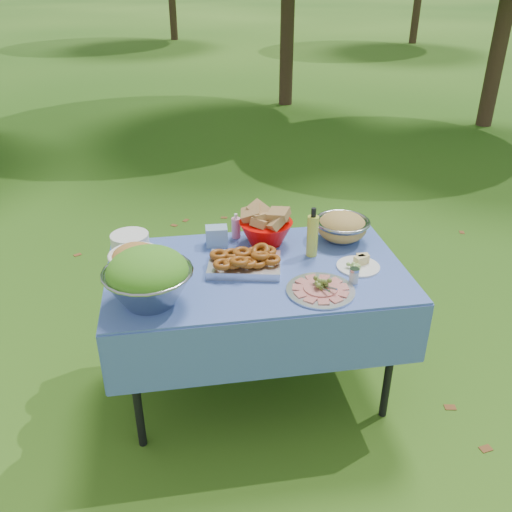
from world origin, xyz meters
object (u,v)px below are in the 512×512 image
at_px(pasta_bowl_steel, 342,226).
at_px(oil_bottle, 313,232).
at_px(plate_stack, 130,243).
at_px(picnic_table, 257,331).
at_px(salad_bowl, 148,277).
at_px(bread_bowl, 266,227).
at_px(charcuterie_platter, 321,285).

xyz_separation_m(pasta_bowl_steel, oil_bottle, (-0.20, -0.15, 0.05)).
bearing_deg(plate_stack, oil_bottle, -11.89).
relative_size(picnic_table, salad_bowl, 3.71).
distance_m(salad_bowl, plate_stack, 0.53).
bearing_deg(oil_bottle, plate_stack, 168.11).
bearing_deg(oil_bottle, salad_bowl, -158.69).
xyz_separation_m(bread_bowl, oil_bottle, (0.21, -0.18, 0.04)).
xyz_separation_m(picnic_table, plate_stack, (-0.62, 0.29, 0.43)).
xyz_separation_m(charcuterie_platter, oil_bottle, (0.05, 0.35, 0.09)).
height_order(picnic_table, plate_stack, plate_stack).
xyz_separation_m(pasta_bowl_steel, charcuterie_platter, (-0.25, -0.50, -0.04)).
bearing_deg(charcuterie_platter, bread_bowl, 106.90).
bearing_deg(salad_bowl, oil_bottle, 21.31).
height_order(charcuterie_platter, oil_bottle, oil_bottle).
xyz_separation_m(plate_stack, oil_bottle, (0.92, -0.19, 0.08)).
xyz_separation_m(salad_bowl, oil_bottle, (0.82, 0.32, 0.00)).
bearing_deg(pasta_bowl_steel, oil_bottle, -143.69).
bearing_deg(picnic_table, oil_bottle, 17.51).
distance_m(picnic_table, salad_bowl, 0.76).
bearing_deg(charcuterie_platter, salad_bowl, 177.46).
height_order(picnic_table, charcuterie_platter, charcuterie_platter).
xyz_separation_m(salad_bowl, charcuterie_platter, (0.77, -0.03, -0.09)).
height_order(bread_bowl, oil_bottle, oil_bottle).
height_order(plate_stack, pasta_bowl_steel, pasta_bowl_steel).
xyz_separation_m(picnic_table, bread_bowl, (0.10, 0.27, 0.48)).
relative_size(salad_bowl, bread_bowl, 1.38).
height_order(picnic_table, salad_bowl, salad_bowl).
bearing_deg(salad_bowl, plate_stack, 101.67).
bearing_deg(plate_stack, charcuterie_platter, -31.99).
height_order(plate_stack, charcuterie_platter, plate_stack).
height_order(bread_bowl, charcuterie_platter, bread_bowl).
relative_size(salad_bowl, pasta_bowl_steel, 1.34).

